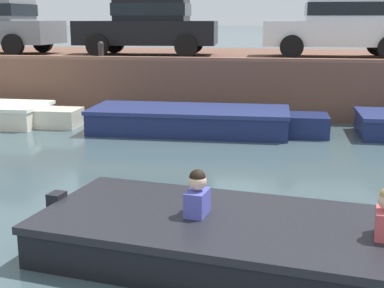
# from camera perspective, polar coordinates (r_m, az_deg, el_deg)

# --- Properties ---
(ground_plane) EXTENTS (400.00, 400.00, 0.00)m
(ground_plane) POSITION_cam_1_polar(r_m,az_deg,el_deg) (7.46, 0.99, -5.78)
(ground_plane) COLOR #3D5156
(far_quay_wall) EXTENTS (60.00, 6.00, 1.43)m
(far_quay_wall) POSITION_cam_1_polar(r_m,az_deg,el_deg) (16.03, 5.31, 7.02)
(far_quay_wall) COLOR brown
(far_quay_wall) RESTS_ON ground
(far_wall_coping) EXTENTS (60.00, 0.24, 0.08)m
(far_wall_coping) POSITION_cam_1_polar(r_m,az_deg,el_deg) (13.10, 4.61, 8.99)
(far_wall_coping) COLOR brown
(far_wall_coping) RESTS_ON far_quay_wall
(boat_moored_central_navy) EXTENTS (5.12, 1.67, 0.54)m
(boat_moored_central_navy) POSITION_cam_1_polar(r_m,az_deg,el_deg) (11.67, 0.75, 2.53)
(boat_moored_central_navy) COLOR navy
(boat_moored_central_navy) RESTS_ON ground
(motorboat_passing) EXTENTS (6.48, 2.69, 0.94)m
(motorboat_passing) POSITION_cam_1_polar(r_m,az_deg,el_deg) (5.42, 13.88, -11.05)
(motorboat_passing) COLOR black
(motorboat_passing) RESTS_ON ground
(car_left_inner_black) EXTENTS (3.90, 2.15, 1.54)m
(car_left_inner_black) POSITION_cam_1_polar(r_m,az_deg,el_deg) (15.21, -4.56, 12.61)
(car_left_inner_black) COLOR black
(car_left_inner_black) RESTS_ON far_quay_wall
(car_centre_white) EXTENTS (3.87, 1.91, 1.54)m
(car_centre_white) POSITION_cam_1_polar(r_m,az_deg,el_deg) (14.91, 15.53, 12.16)
(car_centre_white) COLOR white
(car_centre_white) RESTS_ON far_quay_wall
(mooring_bollard_mid) EXTENTS (0.15, 0.15, 0.45)m
(mooring_bollard_mid) POSITION_cam_1_polar(r_m,az_deg,el_deg) (13.88, -9.70, 9.91)
(mooring_bollard_mid) COLOR #2D2B28
(mooring_bollard_mid) RESTS_ON far_quay_wall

